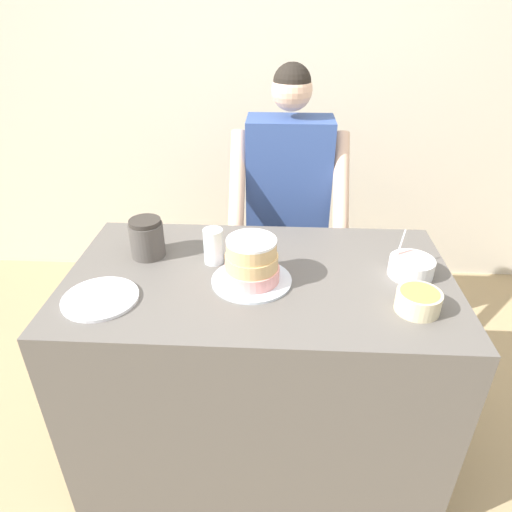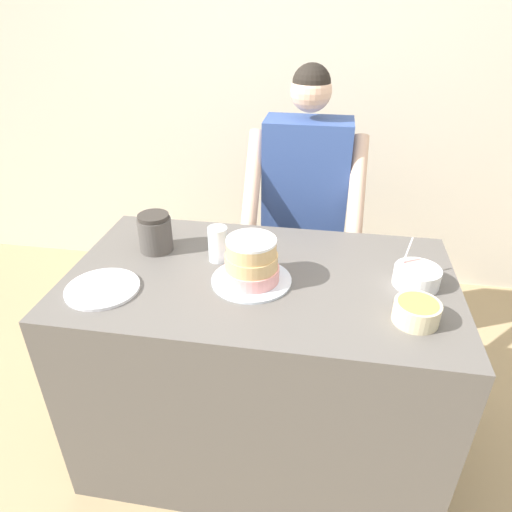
% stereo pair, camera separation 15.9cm
% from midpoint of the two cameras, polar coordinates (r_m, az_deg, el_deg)
% --- Properties ---
extents(wall_back, '(10.00, 0.05, 2.60)m').
position_cam_midpoint_polar(wall_back, '(3.08, 0.34, 19.79)').
color(wall_back, beige).
rests_on(wall_back, ground_plane).
extents(counter, '(1.46, 0.83, 0.92)m').
position_cam_midpoint_polar(counter, '(2.01, -1.95, -13.57)').
color(counter, '#5B5651').
rests_on(counter, ground_plane).
extents(person_baker, '(0.57, 0.46, 1.58)m').
position_cam_midpoint_polar(person_baker, '(2.37, 2.08, 7.39)').
color(person_baker, '#2D2D38').
rests_on(person_baker, ground_plane).
extents(cake, '(0.30, 0.30, 0.18)m').
position_cam_midpoint_polar(cake, '(1.65, -3.32, -1.01)').
color(cake, silver).
rests_on(cake, counter).
extents(frosting_bowl_olive, '(0.15, 0.15, 0.07)m').
position_cam_midpoint_polar(frosting_bowl_olive, '(1.59, 16.97, -5.42)').
color(frosting_bowl_olive, beige).
rests_on(frosting_bowl_olive, counter).
extents(frosting_bowl_pink, '(0.17, 0.17, 0.16)m').
position_cam_midpoint_polar(frosting_bowl_pink, '(1.78, 16.46, -1.30)').
color(frosting_bowl_pink, white).
rests_on(frosting_bowl_pink, counter).
extents(drinking_glass, '(0.08, 0.08, 0.14)m').
position_cam_midpoint_polar(drinking_glass, '(1.79, -7.89, 1.16)').
color(drinking_glass, silver).
rests_on(drinking_glass, counter).
extents(ceramic_plate, '(0.26, 0.26, 0.01)m').
position_cam_midpoint_polar(ceramic_plate, '(1.70, -21.46, -5.05)').
color(ceramic_plate, silver).
rests_on(ceramic_plate, counter).
extents(stoneware_jar, '(0.14, 0.14, 0.16)m').
position_cam_midpoint_polar(stoneware_jar, '(1.89, -15.86, 2.10)').
color(stoneware_jar, '#4C4742').
rests_on(stoneware_jar, counter).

